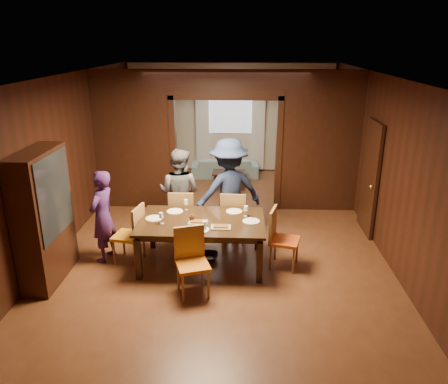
{
  "coord_description": "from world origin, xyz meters",
  "views": [
    {
      "loc": [
        0.38,
        -7.25,
        3.47
      ],
      "look_at": [
        0.06,
        -0.4,
        1.05
      ],
      "focal_mm": 35.0,
      "sensor_mm": 36.0,
      "label": 1
    }
  ],
  "objects_px": {
    "sofa": "(225,167)",
    "chair_near": "(193,263)",
    "person_grey": "(179,193)",
    "chair_right": "(285,239)",
    "chair_far_r": "(234,216)",
    "chair_far_l": "(183,215)",
    "person_purple": "(103,216)",
    "person_navy": "(229,191)",
    "chair_left": "(128,234)",
    "coffee_table": "(229,180)",
    "hutch": "(44,217)",
    "dining_table": "(202,242)"
  },
  "relations": [
    {
      "from": "sofa",
      "to": "chair_near",
      "type": "distance_m",
      "value": 5.69
    },
    {
      "from": "person_grey",
      "to": "chair_near",
      "type": "distance_m",
      "value": 2.06
    },
    {
      "from": "chair_right",
      "to": "chair_far_r",
      "type": "height_order",
      "value": "same"
    },
    {
      "from": "chair_far_l",
      "to": "person_purple",
      "type": "bearing_deg",
      "value": 33.92
    },
    {
      "from": "person_navy",
      "to": "sofa",
      "type": "height_order",
      "value": "person_navy"
    },
    {
      "from": "chair_left",
      "to": "coffee_table",
      "type": "bearing_deg",
      "value": 168.98
    },
    {
      "from": "person_grey",
      "to": "chair_near",
      "type": "bearing_deg",
      "value": 119.26
    },
    {
      "from": "sofa",
      "to": "chair_near",
      "type": "xyz_separation_m",
      "value": [
        -0.19,
        -5.68,
        0.23
      ]
    },
    {
      "from": "chair_right",
      "to": "chair_far_r",
      "type": "bearing_deg",
      "value": 57.56
    },
    {
      "from": "person_grey",
      "to": "person_navy",
      "type": "xyz_separation_m",
      "value": [
        0.9,
        -0.18,
        0.11
      ]
    },
    {
      "from": "chair_right",
      "to": "chair_far_r",
      "type": "xyz_separation_m",
      "value": [
        -0.83,
        0.89,
        0.0
      ]
    },
    {
      "from": "hutch",
      "to": "chair_far_r",
      "type": "bearing_deg",
      "value": 27.32
    },
    {
      "from": "person_navy",
      "to": "chair_near",
      "type": "xyz_separation_m",
      "value": [
        -0.44,
        -1.8,
        -0.45
      ]
    },
    {
      "from": "chair_left",
      "to": "chair_right",
      "type": "bearing_deg",
      "value": 98.84
    },
    {
      "from": "chair_near",
      "to": "sofa",
      "type": "bearing_deg",
      "value": 69.2
    },
    {
      "from": "coffee_table",
      "to": "chair_left",
      "type": "relative_size",
      "value": 0.82
    },
    {
      "from": "person_navy",
      "to": "hutch",
      "type": "bearing_deg",
      "value": 6.16
    },
    {
      "from": "sofa",
      "to": "coffee_table",
      "type": "distance_m",
      "value": 0.93
    },
    {
      "from": "dining_table",
      "to": "hutch",
      "type": "relative_size",
      "value": 0.99
    },
    {
      "from": "sofa",
      "to": "coffee_table",
      "type": "height_order",
      "value": "sofa"
    },
    {
      "from": "sofa",
      "to": "chair_left",
      "type": "bearing_deg",
      "value": 70.11
    },
    {
      "from": "person_purple",
      "to": "sofa",
      "type": "bearing_deg",
      "value": 175.15
    },
    {
      "from": "dining_table",
      "to": "person_purple",
      "type": "bearing_deg",
      "value": 177.09
    },
    {
      "from": "chair_far_l",
      "to": "chair_near",
      "type": "bearing_deg",
      "value": 102.06
    },
    {
      "from": "chair_far_r",
      "to": "chair_near",
      "type": "bearing_deg",
      "value": 76.66
    },
    {
      "from": "hutch",
      "to": "chair_near",
      "type": "bearing_deg",
      "value": -8.5
    },
    {
      "from": "person_navy",
      "to": "hutch",
      "type": "xyz_separation_m",
      "value": [
        -2.66,
        -1.47,
        0.06
      ]
    },
    {
      "from": "chair_far_l",
      "to": "chair_far_r",
      "type": "distance_m",
      "value": 0.91
    },
    {
      "from": "sofa",
      "to": "chair_right",
      "type": "distance_m",
      "value": 4.97
    },
    {
      "from": "sofa",
      "to": "chair_near",
      "type": "bearing_deg",
      "value": 83.98
    },
    {
      "from": "person_purple",
      "to": "coffee_table",
      "type": "height_order",
      "value": "person_purple"
    },
    {
      "from": "dining_table",
      "to": "sofa",
      "type": "bearing_deg",
      "value": 88.22
    },
    {
      "from": "chair_near",
      "to": "hutch",
      "type": "distance_m",
      "value": 2.3
    },
    {
      "from": "chair_left",
      "to": "chair_near",
      "type": "relative_size",
      "value": 1.0
    },
    {
      "from": "chair_far_l",
      "to": "chair_near",
      "type": "height_order",
      "value": "same"
    },
    {
      "from": "coffee_table",
      "to": "chair_far_r",
      "type": "bearing_deg",
      "value": -86.35
    },
    {
      "from": "person_purple",
      "to": "person_navy",
      "type": "distance_m",
      "value": 2.18
    },
    {
      "from": "chair_near",
      "to": "person_purple",
      "type": "bearing_deg",
      "value": 129.22
    },
    {
      "from": "dining_table",
      "to": "chair_far_l",
      "type": "relative_size",
      "value": 2.04
    },
    {
      "from": "person_purple",
      "to": "person_navy",
      "type": "bearing_deg",
      "value": 128.03
    },
    {
      "from": "dining_table",
      "to": "chair_right",
      "type": "distance_m",
      "value": 1.32
    },
    {
      "from": "sofa",
      "to": "dining_table",
      "type": "bearing_deg",
      "value": 84.15
    },
    {
      "from": "coffee_table",
      "to": "hutch",
      "type": "height_order",
      "value": "hutch"
    },
    {
      "from": "person_navy",
      "to": "dining_table",
      "type": "height_order",
      "value": "person_navy"
    },
    {
      "from": "hutch",
      "to": "coffee_table",
      "type": "bearing_deg",
      "value": 60.07
    },
    {
      "from": "chair_far_r",
      "to": "sofa",
      "type": "bearing_deg",
      "value": -81.41
    },
    {
      "from": "person_grey",
      "to": "sofa",
      "type": "bearing_deg",
      "value": -83.88
    },
    {
      "from": "sofa",
      "to": "chair_far_l",
      "type": "relative_size",
      "value": 1.8
    },
    {
      "from": "sofa",
      "to": "chair_right",
      "type": "relative_size",
      "value": 1.8
    },
    {
      "from": "sofa",
      "to": "dining_table",
      "type": "relative_size",
      "value": 0.88
    }
  ]
}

